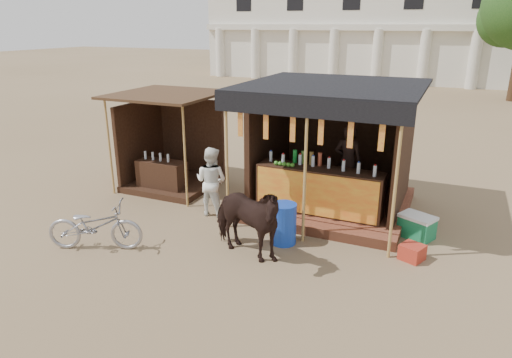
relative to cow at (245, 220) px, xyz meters
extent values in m
plane|color=#846B4C|center=(-0.25, -0.56, -0.70)|extent=(120.00, 120.00, 0.00)
cube|color=brown|center=(0.75, 2.94, -0.59)|extent=(3.40, 2.80, 0.22)
cube|color=brown|center=(0.75, 1.39, -0.60)|extent=(3.40, 0.35, 0.20)
cube|color=#392214|center=(0.75, 1.99, 0.00)|extent=(2.60, 0.55, 0.95)
cube|color=#F25B1C|center=(0.75, 1.70, 0.00)|extent=(2.50, 0.02, 0.88)
cube|color=#392214|center=(0.75, 4.19, 0.77)|extent=(3.00, 0.12, 2.50)
cube|color=#392214|center=(-0.75, 2.94, 0.77)|extent=(0.12, 2.50, 2.50)
cube|color=#392214|center=(2.25, 2.94, 0.77)|extent=(0.12, 2.50, 2.50)
cube|color=black|center=(0.75, 2.74, 2.05)|extent=(3.60, 3.60, 0.06)
cube|color=black|center=(0.75, 0.96, 1.87)|extent=(3.60, 0.06, 0.36)
cylinder|color=tan|center=(-0.85, 0.99, 0.68)|extent=(0.06, 0.06, 2.75)
cylinder|color=tan|center=(0.75, 0.99, 0.68)|extent=(0.06, 0.06, 2.75)
cylinder|color=tan|center=(2.35, 0.99, 0.68)|extent=(0.06, 0.06, 2.75)
cube|color=red|center=(-0.55, 0.99, 1.50)|extent=(0.10, 0.02, 0.55)
cube|color=red|center=(-0.03, 0.99, 1.50)|extent=(0.10, 0.02, 0.55)
cube|color=red|center=(0.49, 0.99, 1.50)|extent=(0.10, 0.02, 0.55)
cube|color=red|center=(1.01, 0.99, 1.50)|extent=(0.10, 0.02, 0.55)
cube|color=red|center=(1.53, 0.99, 1.50)|extent=(0.10, 0.02, 0.55)
cube|color=red|center=(2.05, 0.99, 1.50)|extent=(0.10, 0.02, 0.55)
imported|color=black|center=(1.08, 3.04, 0.36)|extent=(0.62, 0.42, 1.67)
cube|color=#392214|center=(-3.25, 2.64, -0.62)|extent=(2.00, 2.00, 0.15)
cube|color=#392214|center=(-3.25, 3.59, 0.35)|extent=(1.90, 0.10, 2.10)
cube|color=#392214|center=(-4.20, 2.64, 0.35)|extent=(0.10, 1.90, 2.10)
cube|color=#472D19|center=(-3.25, 2.54, 1.65)|extent=(2.40, 2.40, 0.06)
cylinder|color=tan|center=(-4.30, 1.59, 0.48)|extent=(0.05, 0.05, 2.35)
cylinder|color=tan|center=(-2.20, 1.59, 0.48)|extent=(0.05, 0.05, 2.35)
cube|color=#392214|center=(-3.25, 2.14, -0.30)|extent=(1.20, 0.50, 0.80)
imported|color=black|center=(0.00, 0.00, 0.00)|extent=(1.80, 1.17, 1.40)
imported|color=#9999A1|center=(-2.64, -0.84, -0.25)|extent=(1.83, 1.22, 0.91)
imported|color=white|center=(-1.48, 1.44, 0.05)|extent=(0.75, 0.60, 1.51)
cylinder|color=#1840B5|center=(0.43, 0.77, -0.31)|extent=(0.56, 0.56, 0.79)
cube|color=#A72C1B|center=(2.74, 1.08, -0.56)|extent=(0.48, 0.47, 0.28)
cube|color=#1B7949|center=(2.71, 2.03, -0.50)|extent=(0.74, 0.64, 0.40)
cube|color=white|center=(2.71, 2.03, -0.27)|extent=(0.76, 0.67, 0.06)
cube|color=silver|center=(-2.25, 29.44, 3.30)|extent=(26.00, 7.00, 8.00)
cube|color=silver|center=(-2.25, 25.84, 3.00)|extent=(26.00, 0.50, 0.40)
cylinder|color=silver|center=(-14.25, 25.84, 1.10)|extent=(0.70, 0.70, 3.60)
cylinder|color=silver|center=(-11.25, 25.84, 1.10)|extent=(0.70, 0.70, 3.60)
cylinder|color=silver|center=(-8.25, 25.84, 1.10)|extent=(0.70, 0.70, 3.60)
cylinder|color=silver|center=(-5.25, 25.84, 1.10)|extent=(0.70, 0.70, 3.60)
cylinder|color=silver|center=(-2.25, 25.84, 1.10)|extent=(0.70, 0.70, 3.60)
cylinder|color=silver|center=(0.75, 25.84, 1.10)|extent=(0.70, 0.70, 3.60)
cylinder|color=silver|center=(3.75, 25.84, 1.10)|extent=(0.70, 0.70, 3.60)
sphere|color=#2E531C|center=(4.95, 22.04, 3.50)|extent=(2.99, 2.99, 2.99)
camera|label=1|loc=(3.12, -6.59, 3.25)|focal=32.00mm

